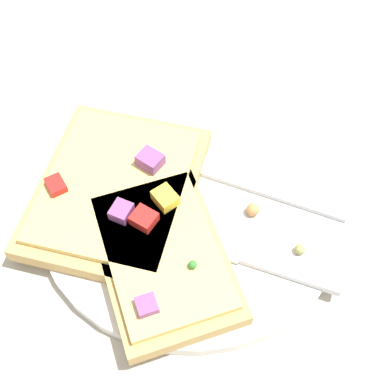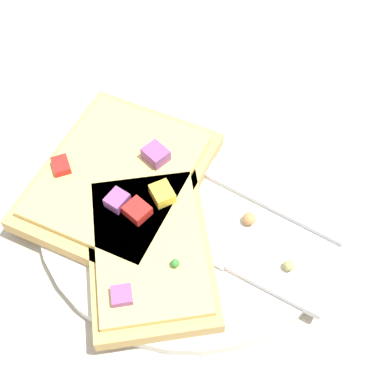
# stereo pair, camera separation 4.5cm
# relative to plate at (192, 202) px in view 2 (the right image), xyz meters

# --- Properties ---
(ground_plane) EXTENTS (4.00, 4.00, 0.00)m
(ground_plane) POSITION_rel_plate_xyz_m (0.00, 0.00, -0.01)
(ground_plane) COLOR #BCB29E
(plate) EXTENTS (0.26, 0.26, 0.01)m
(plate) POSITION_rel_plate_xyz_m (0.00, 0.00, 0.00)
(plate) COLOR silver
(plate) RESTS_ON ground
(fork) EXTENTS (0.19, 0.13, 0.01)m
(fork) POSITION_rel_plate_xyz_m (-0.01, 0.03, 0.01)
(fork) COLOR silver
(fork) RESTS_ON plate
(knife) EXTENTS (0.19, 0.13, 0.01)m
(knife) POSITION_rel_plate_xyz_m (0.06, -0.00, 0.01)
(knife) COLOR silver
(knife) RESTS_ON plate
(pizza_slice_main) EXTENTS (0.20, 0.21, 0.03)m
(pizza_slice_main) POSITION_rel_plate_xyz_m (-0.04, -0.05, 0.02)
(pizza_slice_main) COLOR tan
(pizza_slice_main) RESTS_ON plate
(pizza_slice_corner) EXTENTS (0.17, 0.13, 0.03)m
(pizza_slice_corner) POSITION_rel_plate_xyz_m (0.03, -0.05, 0.02)
(pizza_slice_corner) COLOR tan
(pizza_slice_corner) RESTS_ON plate
(crumb_scatter) EXTENTS (0.16, 0.05, 0.01)m
(crumb_scatter) POSITION_rel_plate_xyz_m (0.01, 0.02, 0.01)
(crumb_scatter) COLOR tan
(crumb_scatter) RESTS_ON plate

